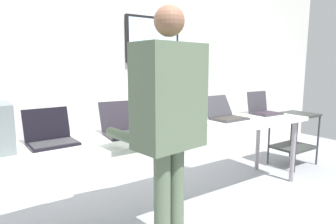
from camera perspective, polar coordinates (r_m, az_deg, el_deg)
name	(u,v)px	position (r m, az deg, el deg)	size (l,w,h in m)	color
ground	(167,212)	(2.90, -0.17, -19.02)	(8.00, 8.00, 0.04)	#96989F
back_wall	(115,69)	(3.55, -10.37, 8.29)	(8.00, 0.11, 2.59)	silver
workbench	(167,135)	(2.63, -0.18, -4.53)	(3.39, 0.70, 0.77)	silver
laptop_station_0	(51,136)	(2.32, -22.06, -4.39)	(0.35, 0.32, 0.25)	black
laptop_station_1	(126,127)	(2.49, -8.31, -2.87)	(0.41, 0.41, 0.26)	#252029
laptop_station_2	(184,120)	(2.81, 3.11, -1.50)	(0.37, 0.29, 0.24)	#A9B1B7
laptop_station_3	(225,114)	(3.21, 11.10, -0.35)	(0.39, 0.40, 0.24)	#34343A
laptop_station_4	(263,109)	(3.65, 18.14, 0.59)	(0.33, 0.30, 0.26)	#38353C
person	(168,115)	(1.84, 0.05, -0.64)	(0.50, 0.63, 1.71)	#596A52
paper_sheet	(165,135)	(2.41, -0.54, -4.61)	(0.26, 0.33, 0.00)	white
storage_cart	(294,131)	(4.30, 23.49, -3.46)	(0.56, 0.44, 0.71)	#2E322E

